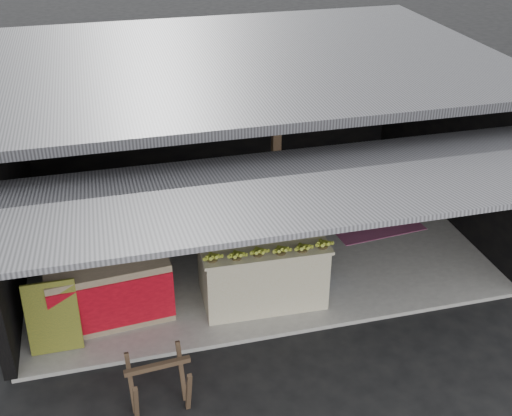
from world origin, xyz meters
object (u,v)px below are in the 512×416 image
object	(u,v)px
sawhorse	(159,382)
water_barrel	(312,267)
plastic_chair	(365,189)
banana_table	(262,268)
white_crate	(240,234)
neighbor_stall	(109,288)

from	to	relation	value
sawhorse	water_barrel	world-z (taller)	sawhorse
water_barrel	plastic_chair	distance (m)	2.25
banana_table	white_crate	distance (m)	0.94
banana_table	sawhorse	bearing A→B (deg)	-131.56
banana_table	neighbor_stall	size ratio (longest dim) A/B	1.07
white_crate	plastic_chair	bearing A→B (deg)	26.57
banana_table	white_crate	size ratio (longest dim) A/B	1.80
banana_table	plastic_chair	bearing A→B (deg)	40.43
neighbor_stall	water_barrel	xyz separation A→B (m)	(2.85, 0.11, -0.24)
neighbor_stall	sawhorse	world-z (taller)	neighbor_stall
neighbor_stall	sawhorse	distance (m)	1.82
neighbor_stall	banana_table	bearing A→B (deg)	-6.47
banana_table	white_crate	bearing A→B (deg)	97.32
sawhorse	plastic_chair	xyz separation A→B (m)	(3.92, 3.54, 0.09)
neighbor_stall	plastic_chair	size ratio (longest dim) A/B	1.99
banana_table	neighbor_stall	bearing A→B (deg)	-179.41
white_crate	water_barrel	world-z (taller)	white_crate
banana_table	plastic_chair	size ratio (longest dim) A/B	2.14
sawhorse	neighbor_stall	bearing A→B (deg)	98.97
white_crate	sawhorse	distance (m)	3.07
banana_table	plastic_chair	distance (m)	2.93
banana_table	white_crate	world-z (taller)	white_crate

